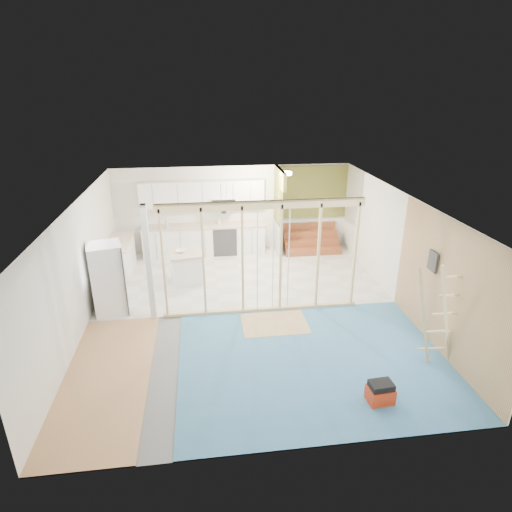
{
  "coord_description": "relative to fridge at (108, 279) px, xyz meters",
  "views": [
    {
      "loc": [
        -0.94,
        -8.48,
        4.84
      ],
      "look_at": [
        0.25,
        0.6,
        1.12
      ],
      "focal_mm": 30.0,
      "sensor_mm": 36.0,
      "label": 1
    }
  ],
  "objects": [
    {
      "name": "bowl",
      "position": [
        1.55,
        1.36,
        0.05
      ],
      "size": [
        0.26,
        0.26,
        0.06
      ],
      "primitive_type": "imported",
      "rotation": [
        0.0,
        0.0,
        -0.09
      ],
      "color": "white",
      "rests_on": "island"
    },
    {
      "name": "soap_bottle_b",
      "position": [
        2.63,
        3.3,
        0.2
      ],
      "size": [
        0.09,
        0.09,
        0.17
      ],
      "primitive_type": "imported",
      "rotation": [
        0.0,
        0.0,
        -0.13
      ],
      "color": "silver",
      "rests_on": "base_cabinets"
    },
    {
      "name": "room",
      "position": [
        3.07,
        -0.45,
        0.49
      ],
      "size": [
        7.01,
        8.01,
        2.61
      ],
      "color": "slate",
      "rests_on": "ground"
    },
    {
      "name": "ceiling_light",
      "position": [
        4.47,
        2.55,
        1.73
      ],
      "size": [
        0.32,
        0.32,
        0.08
      ],
      "primitive_type": "cylinder",
      "color": "#FFEABF",
      "rests_on": "room"
    },
    {
      "name": "toolbox",
      "position": [
        4.85,
        -3.67,
        -0.63
      ],
      "size": [
        0.43,
        0.33,
        0.39
      ],
      "rotation": [
        0.0,
        0.0,
        0.07
      ],
      "color": "#B12C10",
      "rests_on": "room"
    },
    {
      "name": "stud_frame",
      "position": [
        2.86,
        -0.45,
        0.76
      ],
      "size": [
        4.66,
        0.14,
        2.6
      ],
      "color": "#DEC888",
      "rests_on": "room"
    },
    {
      "name": "upper_cabinets",
      "position": [
        2.23,
        3.37,
        1.01
      ],
      "size": [
        3.6,
        0.41,
        0.85
      ],
      "color": "white",
      "rests_on": "room"
    },
    {
      "name": "soap_bottle_a",
      "position": [
        1.1,
        3.16,
        0.25
      ],
      "size": [
        0.13,
        0.13,
        0.27
      ],
      "primitive_type": "imported",
      "rotation": [
        0.0,
        0.0,
        -0.23
      ],
      "color": "#B2B5C6",
      "rests_on": "base_cabinets"
    },
    {
      "name": "island",
      "position": [
        1.67,
        1.34,
        -0.4
      ],
      "size": [
        0.98,
        0.98,
        0.83
      ],
      "rotation": [
        0.0,
        0.0,
        0.17
      ],
      "color": "white",
      "rests_on": "room"
    },
    {
      "name": "fridge",
      "position": [
        0.0,
        0.0,
        0.0
      ],
      "size": [
        0.86,
        0.83,
        1.63
      ],
      "rotation": [
        0.0,
        0.0,
        0.25
      ],
      "color": "white",
      "rests_on": "room"
    },
    {
      "name": "sheathing_panel",
      "position": [
        6.55,
        -2.45,
        0.49
      ],
      "size": [
        0.02,
        4.0,
        2.6
      ],
      "primitive_type": "cube",
      "color": "tan",
      "rests_on": "room"
    },
    {
      "name": "base_cabinets",
      "position": [
        1.46,
        2.91,
        -0.35
      ],
      "size": [
        4.45,
        2.24,
        0.93
      ],
      "color": "white",
      "rests_on": "room"
    },
    {
      "name": "green_partition",
      "position": [
        5.12,
        3.21,
        0.13
      ],
      "size": [
        2.25,
        1.51,
        2.6
      ],
      "color": "olive",
      "rests_on": "room"
    },
    {
      "name": "pot_rack",
      "position": [
        2.77,
        1.44,
        1.18
      ],
      "size": [
        0.52,
        0.52,
        0.72
      ],
      "color": "black",
      "rests_on": "room"
    },
    {
      "name": "electrical_panel",
      "position": [
        6.5,
        -1.85,
        0.84
      ],
      "size": [
        0.04,
        0.3,
        0.4
      ],
      "primitive_type": "cube",
      "color": "#36363A",
      "rests_on": "room"
    },
    {
      "name": "ladder",
      "position": [
        6.24,
        -2.71,
        0.16
      ],
      "size": [
        1.01,
        0.2,
        1.91
      ],
      "rotation": [
        0.0,
        0.0,
        -0.37
      ],
      "color": "tan",
      "rests_on": "room"
    },
    {
      "name": "floor_overlays",
      "position": [
        3.14,
        -0.39,
        -0.8
      ],
      "size": [
        7.0,
        8.0,
        0.03
      ],
      "color": "silver",
      "rests_on": "room"
    }
  ]
}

